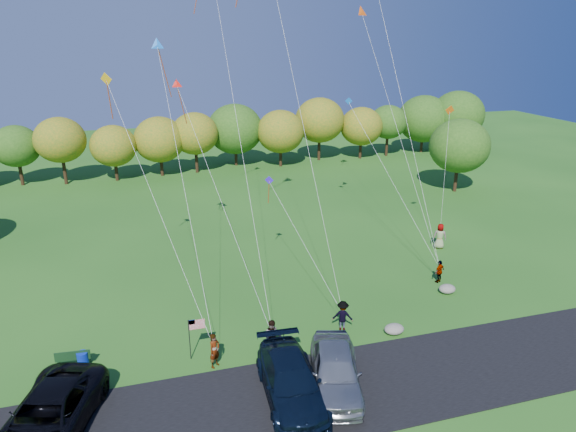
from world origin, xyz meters
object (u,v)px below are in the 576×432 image
minivan_dark (48,417)px  flyer_b (273,337)px  minivan_silver (335,370)px  flyer_e (440,236)px  flyer_c (343,316)px  flyer_a (215,350)px  trash_barrel (83,359)px  flyer_d (439,271)px  park_bench (73,358)px  minivan_navy (291,381)px

minivan_dark → flyer_b: bearing=34.4°
minivan_silver → flyer_e: flyer_e is taller
flyer_b → flyer_c: (4.22, 1.06, -0.06)m
flyer_a → trash_barrel: bearing=122.5°
flyer_b → flyer_c: 4.35m
flyer_b → flyer_d: size_ratio=1.21×
minivan_silver → flyer_d: minivan_silver is taller
flyer_c → flyer_e: bearing=-118.8°
minivan_silver → flyer_e: size_ratio=2.84×
flyer_c → trash_barrel: (-13.40, 0.47, -0.48)m
flyer_b → flyer_e: 18.29m
minivan_dark → park_bench: minivan_dark is taller
flyer_e → trash_barrel: (-24.74, -8.11, -0.58)m
flyer_a → park_bench: bearing=122.7°
minivan_silver → flyer_a: minivan_silver is taller
flyer_c → park_bench: size_ratio=1.06×
trash_barrel → minivan_dark: bearing=-101.1°
minivan_silver → flyer_e: bearing=60.6°
flyer_e → park_bench: flyer_e is taller
flyer_b → flyer_c: flyer_b is taller
minivan_silver → flyer_b: (-2.04, 3.45, -0.07)m
minivan_navy → minivan_silver: bearing=6.4°
flyer_e → flyer_b: bearing=59.6°
flyer_e → trash_barrel: size_ratio=2.45×
flyer_c → flyer_e: 14.21m
flyer_a → flyer_c: (7.20, 1.31, -0.02)m
flyer_e → flyer_d: bearing=86.0°
flyer_a → trash_barrel: flyer_a is taller
flyer_b → park_bench: 9.78m
flyer_c → park_bench: flyer_c is taller
flyer_a → trash_barrel: size_ratio=2.25×
flyer_e → park_bench: 26.42m
flyer_d → trash_barrel: bearing=-16.1°
flyer_a → flyer_e: (18.54, 9.89, 0.08)m
minivan_silver → trash_barrel: (-11.22, 4.98, -0.60)m
park_bench → minivan_dark: bearing=-90.8°
park_bench → trash_barrel: park_bench is taller
flyer_e → flyer_a: bearing=55.9°
flyer_a → flyer_b: 3.00m
minivan_dark → flyer_c: minivan_dark is taller
flyer_a → minivan_dark: bearing=159.7°
minivan_dark → minivan_navy: bearing=14.5°
minivan_navy → flyer_e: bearing=43.4°
flyer_d → flyer_b: bearing=-3.9°
minivan_silver → flyer_d: 13.18m
flyer_c → flyer_e: (11.34, 8.58, 0.10)m
minivan_navy → flyer_b: size_ratio=3.21×
flyer_b → flyer_d: 13.28m
flyer_a → flyer_c: bearing=-31.1°
minivan_silver → flyer_a: (-5.02, 3.20, -0.10)m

